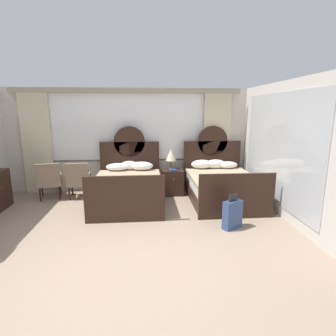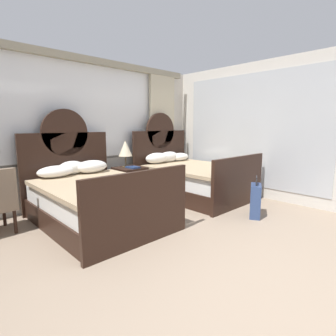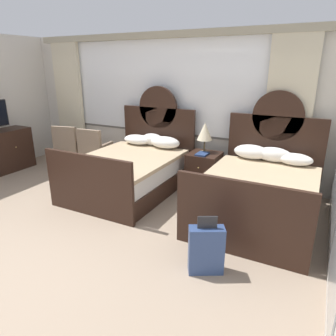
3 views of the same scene
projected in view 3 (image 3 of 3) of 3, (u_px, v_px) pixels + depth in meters
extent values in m
cube|color=beige|center=(163.00, 105.00, 6.03)|extent=(6.30, 0.07, 2.70)
cube|color=#5B5954|center=(162.00, 87.00, 5.88)|extent=(4.34, 0.02, 1.81)
cube|color=white|center=(162.00, 87.00, 5.87)|extent=(4.26, 0.02, 1.73)
cube|color=beige|center=(70.00, 102.00, 6.95)|extent=(0.72, 0.08, 2.60)
cube|color=beige|center=(287.00, 118.00, 4.91)|extent=(0.72, 0.08, 2.60)
cube|color=#9C957E|center=(159.00, 35.00, 5.51)|extent=(5.80, 0.10, 0.12)
cube|color=black|center=(130.00, 183.00, 5.35)|extent=(1.45, 2.00, 0.30)
cube|color=white|center=(129.00, 167.00, 5.25)|extent=(1.39, 1.90, 0.28)
cube|color=tan|center=(126.00, 159.00, 5.13)|extent=(1.49, 1.80, 0.06)
cube|color=black|center=(158.00, 141.00, 6.05)|extent=(1.53, 0.06, 1.33)
cylinder|color=black|center=(158.00, 107.00, 5.84)|extent=(0.80, 0.06, 0.80)
cube|color=black|center=(88.00, 186.00, 4.38)|extent=(1.53, 0.06, 0.92)
ellipsoid|color=white|center=(138.00, 140.00, 5.93)|extent=(0.57, 0.33, 0.19)
ellipsoid|color=white|center=(152.00, 139.00, 5.85)|extent=(0.44, 0.27, 0.23)
ellipsoid|color=white|center=(165.00, 142.00, 5.64)|extent=(0.58, 0.33, 0.22)
cube|color=black|center=(257.00, 208.00, 4.39)|extent=(1.45, 2.00, 0.30)
cube|color=white|center=(259.00, 190.00, 4.30)|extent=(1.39, 1.90, 0.28)
cube|color=tan|center=(259.00, 180.00, 4.18)|extent=(1.49, 1.80, 0.06)
cube|color=black|center=(273.00, 156.00, 5.09)|extent=(1.53, 0.06, 1.33)
cylinder|color=black|center=(278.00, 116.00, 4.88)|extent=(0.80, 0.06, 0.80)
cube|color=black|center=(240.00, 220.00, 3.42)|extent=(1.53, 0.06, 0.92)
ellipsoid|color=white|center=(251.00, 152.00, 5.01)|extent=(0.57, 0.32, 0.23)
ellipsoid|color=white|center=(274.00, 155.00, 4.85)|extent=(0.55, 0.25, 0.23)
ellipsoid|color=white|center=(295.00, 159.00, 4.69)|extent=(0.52, 0.29, 0.18)
cube|color=black|center=(204.00, 171.00, 5.41)|extent=(0.53, 0.53, 0.65)
sphere|color=tan|center=(198.00, 168.00, 5.13)|extent=(0.02, 0.02, 0.02)
cylinder|color=brown|center=(204.00, 152.00, 5.38)|extent=(0.14, 0.14, 0.02)
cylinder|color=brown|center=(204.00, 145.00, 5.35)|extent=(0.03, 0.03, 0.20)
cone|color=beige|center=(205.00, 131.00, 5.27)|extent=(0.27, 0.27, 0.30)
cube|color=navy|center=(202.00, 154.00, 5.21)|extent=(0.18, 0.26, 0.03)
sphere|color=tan|center=(16.00, 147.00, 6.24)|extent=(0.03, 0.03, 0.03)
cube|color=#84705B|center=(97.00, 152.00, 6.34)|extent=(0.57, 0.57, 0.10)
cube|color=#84705B|center=(89.00, 141.00, 6.05)|extent=(0.53, 0.13, 0.47)
cube|color=#84705B|center=(106.00, 147.00, 6.21)|extent=(0.10, 0.48, 0.16)
cube|color=#84705B|center=(87.00, 145.00, 6.38)|extent=(0.10, 0.48, 0.16)
cylinder|color=black|center=(112.00, 161.00, 6.52)|extent=(0.04, 0.04, 0.33)
cylinder|color=black|center=(95.00, 158.00, 6.67)|extent=(0.04, 0.04, 0.33)
cylinder|color=black|center=(100.00, 167.00, 6.14)|extent=(0.04, 0.04, 0.33)
cylinder|color=black|center=(83.00, 164.00, 6.30)|extent=(0.04, 0.04, 0.33)
cube|color=#84705B|center=(71.00, 148.00, 6.65)|extent=(0.64, 0.64, 0.10)
cube|color=#84705B|center=(64.00, 138.00, 6.35)|extent=(0.53, 0.20, 0.47)
cube|color=#84705B|center=(81.00, 143.00, 6.55)|extent=(0.17, 0.48, 0.16)
cube|color=#84705B|center=(61.00, 142.00, 6.66)|extent=(0.17, 0.48, 0.16)
cylinder|color=black|center=(86.00, 156.00, 6.87)|extent=(0.04, 0.04, 0.33)
cylinder|color=black|center=(69.00, 155.00, 6.96)|extent=(0.04, 0.04, 0.33)
cylinder|color=black|center=(76.00, 161.00, 6.47)|extent=(0.04, 0.04, 0.33)
cylinder|color=black|center=(58.00, 160.00, 6.57)|extent=(0.04, 0.04, 0.33)
cube|color=navy|center=(206.00, 250.00, 3.20)|extent=(0.40, 0.31, 0.53)
cube|color=#232326|center=(207.00, 222.00, 3.10)|extent=(0.19, 0.11, 0.13)
cylinder|color=black|center=(192.00, 269.00, 3.28)|extent=(0.05, 0.04, 0.05)
cylinder|color=black|center=(219.00, 269.00, 3.28)|extent=(0.05, 0.04, 0.05)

